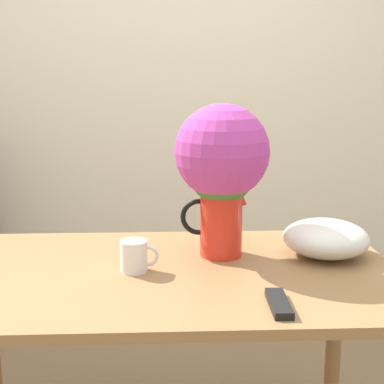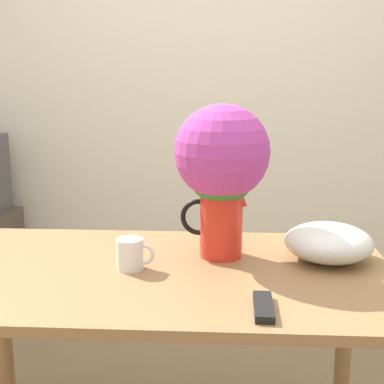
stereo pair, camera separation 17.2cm
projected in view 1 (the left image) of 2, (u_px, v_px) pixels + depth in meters
wall_back at (185, 88)px, 3.24m from camera, size 8.00×0.05×2.60m
table at (163, 303)px, 1.66m from camera, size 1.45×0.81×0.79m
flower_vase at (222, 163)px, 1.71m from camera, size 0.31×0.31×0.50m
coffee_mug at (135, 256)px, 1.61m from camera, size 0.12×0.08×0.10m
white_bowl at (326, 238)px, 1.75m from camera, size 0.28×0.28×0.12m
remote_control at (279, 303)px, 1.37m from camera, size 0.05×0.16×0.02m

